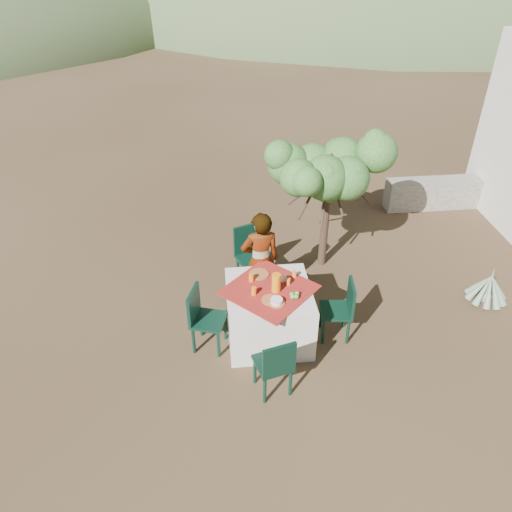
{
  "coord_description": "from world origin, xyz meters",
  "views": [
    {
      "loc": [
        -0.91,
        -4.39,
        4.5
      ],
      "look_at": [
        -0.38,
        0.7,
        0.98
      ],
      "focal_mm": 35.0,
      "sensor_mm": 36.0,
      "label": 1
    }
  ],
  "objects_px": {
    "chair_far": "(251,253)",
    "juice_pitcher": "(276,283)",
    "chair_near": "(275,365)",
    "person": "(260,261)",
    "chair_right": "(342,308)",
    "shrub_tree": "(332,176)",
    "chair_left": "(203,316)",
    "agave": "(488,288)",
    "table": "(269,313)"
  },
  "relations": [
    {
      "from": "chair_far",
      "to": "chair_near",
      "type": "bearing_deg",
      "value": -109.05
    },
    {
      "from": "person",
      "to": "table",
      "type": "bearing_deg",
      "value": 85.88
    },
    {
      "from": "chair_left",
      "to": "person",
      "type": "bearing_deg",
      "value": -28.63
    },
    {
      "from": "chair_far",
      "to": "shrub_tree",
      "type": "height_order",
      "value": "shrub_tree"
    },
    {
      "from": "chair_far",
      "to": "agave",
      "type": "relative_size",
      "value": 1.54
    },
    {
      "from": "chair_left",
      "to": "person",
      "type": "distance_m",
      "value": 1.11
    },
    {
      "from": "shrub_tree",
      "to": "juice_pitcher",
      "type": "relative_size",
      "value": 7.69
    },
    {
      "from": "chair_far",
      "to": "chair_left",
      "type": "bearing_deg",
      "value": -140.9
    },
    {
      "from": "chair_right",
      "to": "juice_pitcher",
      "type": "distance_m",
      "value": 0.93
    },
    {
      "from": "chair_right",
      "to": "agave",
      "type": "xyz_separation_m",
      "value": [
        2.23,
        0.48,
        -0.25
      ]
    },
    {
      "from": "chair_near",
      "to": "chair_right",
      "type": "relative_size",
      "value": 1.0
    },
    {
      "from": "agave",
      "to": "chair_left",
      "type": "bearing_deg",
      "value": -173.05
    },
    {
      "from": "chair_left",
      "to": "person",
      "type": "relative_size",
      "value": 0.59
    },
    {
      "from": "chair_near",
      "to": "juice_pitcher",
      "type": "bearing_deg",
      "value": -112.59
    },
    {
      "from": "chair_near",
      "to": "chair_left",
      "type": "relative_size",
      "value": 0.97
    },
    {
      "from": "chair_left",
      "to": "chair_right",
      "type": "relative_size",
      "value": 1.03
    },
    {
      "from": "chair_far",
      "to": "juice_pitcher",
      "type": "height_order",
      "value": "juice_pitcher"
    },
    {
      "from": "shrub_tree",
      "to": "agave",
      "type": "height_order",
      "value": "shrub_tree"
    },
    {
      "from": "chair_left",
      "to": "chair_right",
      "type": "distance_m",
      "value": 1.72
    },
    {
      "from": "chair_near",
      "to": "person",
      "type": "relative_size",
      "value": 0.57
    },
    {
      "from": "table",
      "to": "chair_left",
      "type": "xyz_separation_m",
      "value": [
        -0.82,
        -0.08,
        0.09
      ]
    },
    {
      "from": "chair_left",
      "to": "agave",
      "type": "xyz_separation_m",
      "value": [
        3.96,
        0.48,
        -0.27
      ]
    },
    {
      "from": "table",
      "to": "chair_left",
      "type": "relative_size",
      "value": 1.53
    },
    {
      "from": "chair_near",
      "to": "shrub_tree",
      "type": "bearing_deg",
      "value": -128.91
    },
    {
      "from": "chair_far",
      "to": "person",
      "type": "relative_size",
      "value": 0.65
    },
    {
      "from": "person",
      "to": "shrub_tree",
      "type": "relative_size",
      "value": 0.78
    },
    {
      "from": "juice_pitcher",
      "to": "chair_right",
      "type": "bearing_deg",
      "value": -2.78
    },
    {
      "from": "shrub_tree",
      "to": "juice_pitcher",
      "type": "distance_m",
      "value": 1.99
    },
    {
      "from": "chair_far",
      "to": "shrub_tree",
      "type": "bearing_deg",
      "value": -0.96
    },
    {
      "from": "chair_near",
      "to": "chair_right",
      "type": "distance_m",
      "value": 1.28
    },
    {
      "from": "table",
      "to": "chair_far",
      "type": "relative_size",
      "value": 1.4
    },
    {
      "from": "chair_left",
      "to": "agave",
      "type": "height_order",
      "value": "chair_left"
    },
    {
      "from": "chair_far",
      "to": "chair_left",
      "type": "distance_m",
      "value": 1.42
    },
    {
      "from": "table",
      "to": "agave",
      "type": "bearing_deg",
      "value": 7.4
    },
    {
      "from": "chair_near",
      "to": "chair_left",
      "type": "xyz_separation_m",
      "value": [
        -0.77,
        0.86,
        0.01
      ]
    },
    {
      "from": "chair_near",
      "to": "agave",
      "type": "bearing_deg",
      "value": -171.85
    },
    {
      "from": "shrub_tree",
      "to": "chair_right",
      "type": "bearing_deg",
      "value": -96.15
    },
    {
      "from": "chair_left",
      "to": "chair_near",
      "type": "bearing_deg",
      "value": -120.01
    },
    {
      "from": "chair_far",
      "to": "agave",
      "type": "height_order",
      "value": "chair_far"
    },
    {
      "from": "table",
      "to": "chair_left",
      "type": "height_order",
      "value": "chair_left"
    },
    {
      "from": "table",
      "to": "chair_right",
      "type": "bearing_deg",
      "value": -4.86
    },
    {
      "from": "shrub_tree",
      "to": "juice_pitcher",
      "type": "xyz_separation_m",
      "value": [
        -1.0,
        -1.61,
        -0.58
      ]
    },
    {
      "from": "table",
      "to": "person",
      "type": "distance_m",
      "value": 0.75
    },
    {
      "from": "chair_far",
      "to": "juice_pitcher",
      "type": "distance_m",
      "value": 1.25
    },
    {
      "from": "chair_right",
      "to": "shrub_tree",
      "type": "xyz_separation_m",
      "value": [
        0.18,
        1.65,
        1.01
      ]
    },
    {
      "from": "chair_far",
      "to": "agave",
      "type": "xyz_separation_m",
      "value": [
        3.25,
        -0.74,
        -0.31
      ]
    },
    {
      "from": "chair_near",
      "to": "chair_right",
      "type": "height_order",
      "value": "same"
    },
    {
      "from": "chair_right",
      "to": "chair_far",
      "type": "bearing_deg",
      "value": -134.07
    },
    {
      "from": "person",
      "to": "agave",
      "type": "bearing_deg",
      "value": 168.34
    },
    {
      "from": "table",
      "to": "chair_far",
      "type": "distance_m",
      "value": 1.16
    }
  ]
}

